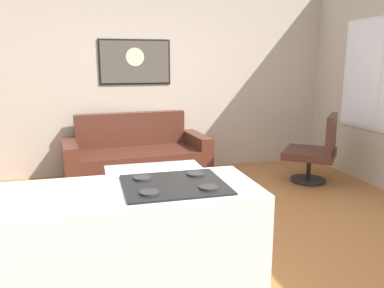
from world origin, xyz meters
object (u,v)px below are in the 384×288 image
at_px(armchair, 316,150).
at_px(wall_painting, 135,62).
at_px(coffee_table, 155,172).
at_px(couch, 136,159).

distance_m(armchair, wall_painting, 2.82).
bearing_deg(coffee_table, couch, 93.36).
height_order(armchair, wall_painting, wall_painting).
height_order(couch, coffee_table, couch).
distance_m(couch, wall_painting, 1.40).
bearing_deg(coffee_table, wall_painting, 89.88).
bearing_deg(armchair, coffee_table, -170.07).
height_order(coffee_table, armchair, armchair).
xyz_separation_m(coffee_table, armchair, (2.28, 0.40, 0.03)).
distance_m(coffee_table, wall_painting, 1.99).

